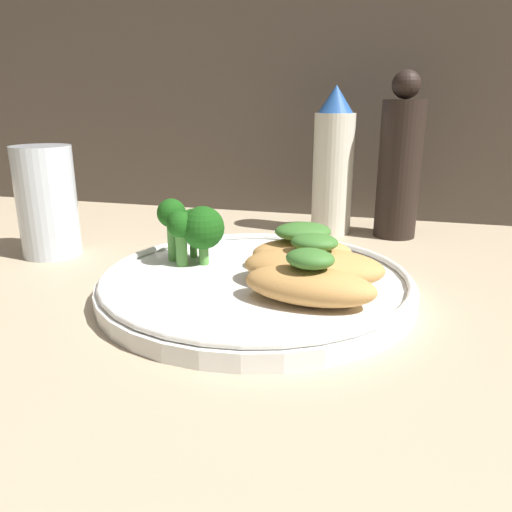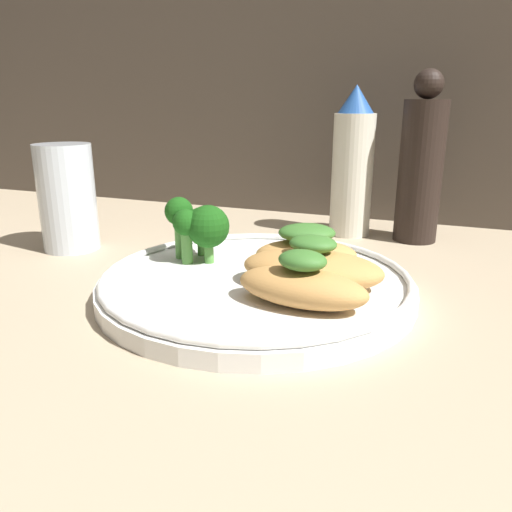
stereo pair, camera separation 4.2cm
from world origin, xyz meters
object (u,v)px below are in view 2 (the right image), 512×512
object	(u,v)px
broccoli_bunch	(198,224)
drinking_glass	(67,198)
pepper_grinder	(421,166)
plate	(256,283)
sauce_bottle	(353,166)

from	to	relation	value
broccoli_bunch	drinking_glass	xyz separation A→B (cm)	(-17.38, 2.67, 0.83)
pepper_grinder	drinking_glass	distance (cm)	39.69
plate	sauce_bottle	world-z (taller)	sauce_bottle
pepper_grinder	drinking_glass	world-z (taller)	pepper_grinder
broccoli_bunch	drinking_glass	bearing A→B (deg)	171.27
pepper_grinder	sauce_bottle	bearing A→B (deg)	180.00
sauce_bottle	drinking_glass	world-z (taller)	sauce_bottle
plate	sauce_bottle	distance (cm)	24.36
plate	drinking_glass	world-z (taller)	drinking_glass
drinking_glass	pepper_grinder	bearing A→B (deg)	26.34
sauce_bottle	pepper_grinder	xyz separation A→B (cm)	(7.78, 0.00, 0.31)
plate	broccoli_bunch	size ratio (longest dim) A/B	4.10
plate	drinking_glass	size ratio (longest dim) A/B	2.32
pepper_grinder	plate	bearing A→B (deg)	-116.22
sauce_bottle	drinking_glass	size ratio (longest dim) A/B	1.53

